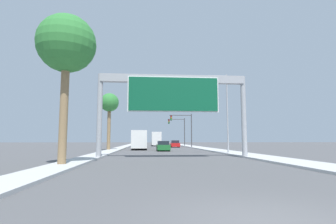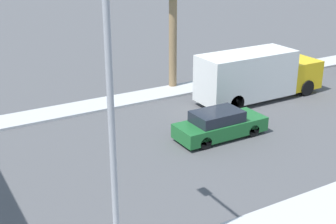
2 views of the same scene
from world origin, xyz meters
The scene contains 14 objects.
ground_plane centered at (0.00, 0.00, 0.00)m, with size 300.00×300.00×0.00m, color #515154.
sidewalk_right centered at (7.75, 60.00, 0.07)m, with size 3.00×120.00×0.15m.
median_strip_left centered at (-7.25, 60.00, 0.07)m, with size 2.00×120.00×0.15m.
sign_gantry centered at (0.00, 17.87, 5.75)m, with size 13.36×0.73×7.41m.
car_far_left centered at (3.50, 49.85, 0.68)m, with size 1.79×4.20×1.45m.
car_mid_right centered at (0.00, 32.77, 0.68)m, with size 1.78×4.70×1.43m.
car_far_right centered at (-3.50, 48.78, 0.67)m, with size 1.80×4.40×1.41m.
truck_box_primary centered at (0.00, 61.32, 1.76)m, with size 2.32×7.63×3.48m.
truck_box_secondary centered at (-3.50, 38.03, 1.55)m, with size 2.37×8.38×3.03m.
traffic_light_near_intersection centered at (5.36, 48.00, 4.63)m, with size 4.65×0.32×6.89m.
traffic_light_mid_block centered at (5.49, 58.00, 4.56)m, with size 4.24×0.32×6.83m.
palm_tree_foreground centered at (-7.45, 11.44, 7.54)m, with size 3.67×3.67×9.52m.
palm_tree_background centered at (-8.05, 34.86, 6.95)m, with size 2.80×2.80×8.64m.
street_lamp_right centered at (6.55, 24.10, 5.36)m, with size 2.58×0.28×9.13m.
Camera 1 is at (-2.31, -5.08, 1.62)m, focal length 28.00 mm.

